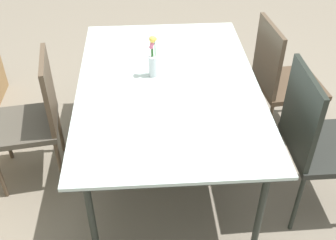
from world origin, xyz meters
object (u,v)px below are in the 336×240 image
dining_table (168,89)px  chair_near_left (317,137)px  flower_vase (153,59)px  chair_far_side (35,114)px  chair_near_right (281,76)px

dining_table → chair_near_left: (-0.39, -0.88, -0.13)m
flower_vase → chair_far_side: bearing=96.3°
chair_near_right → flower_vase: flower_vase is taller
chair_near_right → flower_vase: bearing=-79.9°
chair_far_side → chair_near_right: size_ratio=0.99×
dining_table → chair_far_side: (0.02, 0.89, -0.18)m
dining_table → chair_near_right: (0.38, -0.88, -0.18)m
chair_far_side → chair_near_left: 1.81m
chair_near_left → chair_far_side: bearing=-103.6°
chair_far_side → chair_near_left: bearing=-110.9°
chair_near_left → flower_vase: (0.50, 0.97, 0.29)m
flower_vase → dining_table: bearing=-139.7°
chair_near_left → dining_table: bearing=-114.6°
chair_far_side → chair_near_right: chair_near_right is taller
dining_table → chair_near_left: chair_near_left is taller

